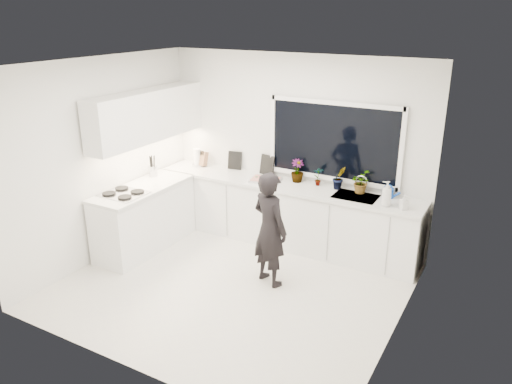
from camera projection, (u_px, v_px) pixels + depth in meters
The scene contains 25 objects.
floor at pixel (232, 287), 6.22m from camera, with size 4.00×3.50×0.02m, color beige.
wall_back at pixel (295, 149), 7.19m from camera, with size 4.00×0.02×2.70m, color white.
wall_left at pixel (103, 160), 6.67m from camera, with size 0.02×3.50×2.70m, color white.
wall_right at pixel (406, 218), 4.83m from camera, with size 0.02×3.50×2.70m, color white.
ceiling at pixel (227, 63), 5.28m from camera, with size 4.00×3.50×0.02m, color white.
window at pixel (334, 141), 6.82m from camera, with size 1.80×0.02×1.00m, color black.
base_cabinets_back at pixel (284, 215), 7.25m from camera, with size 3.92×0.58×0.88m, color white.
base_cabinets_left at pixel (145, 219), 7.12m from camera, with size 0.58×1.60×0.88m, color white.
countertop_back at pixel (284, 185), 7.08m from camera, with size 3.94×0.62×0.04m, color silver.
countertop_left at pixel (142, 188), 6.96m from camera, with size 0.62×1.60×0.04m, color silver.
upper_cabinets at pixel (147, 116), 6.97m from camera, with size 0.34×2.10×0.70m, color white.
sink at pixel (355, 200), 6.62m from camera, with size 0.58×0.42×0.14m, color silver.
faucet at pixel (361, 184), 6.73m from camera, with size 0.03×0.03×0.22m, color silver.
stovetop at pixel (123, 193), 6.67m from camera, with size 0.56×0.48×0.03m, color black.
person at pixel (270, 229), 6.08m from camera, with size 0.53×0.35×1.46m, color black.
pizza_tray at pixel (266, 180), 7.19m from camera, with size 0.43×0.32×0.03m, color silver.
pizza at pixel (266, 179), 7.18m from camera, with size 0.39×0.28×0.01m, color red.
watering_can at pixel (388, 193), 6.54m from camera, with size 0.14×0.14×0.13m, color #1244AE.
paper_towel_roll at pixel (197, 158), 7.85m from camera, with size 0.11×0.11×0.26m, color white.
knife_block at pixel (203, 159), 7.85m from camera, with size 0.13×0.10×0.22m, color #996147.
utensil_crock at pixel (153, 171), 7.37m from camera, with size 0.13×0.13×0.16m, color #A8A9AD.
picture_frame_large at pixel (235, 160), 7.68m from camera, with size 0.22×0.02×0.28m, color black.
picture_frame_small at pixel (267, 165), 7.42m from camera, with size 0.25×0.02×0.30m, color black.
herb_plants at pixel (335, 178), 6.85m from camera, with size 1.21×0.34×0.33m.
soap_bottles at pixel (390, 196), 6.21m from camera, with size 0.37×0.17×0.33m.
Camera 1 is at (2.91, -4.59, 3.25)m, focal length 35.00 mm.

